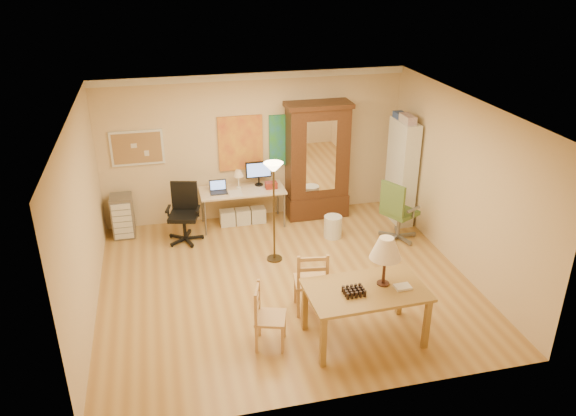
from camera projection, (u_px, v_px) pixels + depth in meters
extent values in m
plane|color=#A7743B|center=(286.00, 282.00, 8.54)|extent=(5.50, 5.50, 0.00)
cube|color=white|center=(253.00, 76.00, 9.61)|extent=(5.50, 0.08, 0.12)
cube|color=#A3824D|center=(137.00, 148.00, 9.66)|extent=(0.90, 0.04, 0.62)
cube|color=yellow|center=(241.00, 143.00, 10.06)|extent=(0.80, 0.04, 1.00)
cube|color=teal|center=(289.00, 140.00, 10.25)|extent=(0.75, 0.04, 0.95)
cube|color=olive|center=(366.00, 290.00, 7.02)|extent=(1.53, 0.95, 0.04)
cube|color=olive|center=(323.00, 342.00, 6.68)|extent=(0.07, 0.07, 0.71)
cube|color=olive|center=(427.00, 324.00, 7.00)|extent=(0.07, 0.07, 0.71)
cube|color=olive|center=(305.00, 306.00, 7.34)|extent=(0.07, 0.07, 0.71)
cube|color=olive|center=(400.00, 291.00, 7.67)|extent=(0.07, 0.07, 0.71)
cylinder|color=black|center=(383.00, 283.00, 7.11)|extent=(0.16, 0.16, 0.02)
cylinder|color=black|center=(384.00, 270.00, 7.03)|extent=(0.04, 0.04, 0.40)
cone|color=beige|center=(386.00, 248.00, 6.89)|extent=(0.40, 0.40, 0.28)
cube|color=silver|center=(403.00, 287.00, 7.02)|extent=(0.20, 0.16, 0.03)
cube|color=black|center=(354.00, 291.00, 6.88)|extent=(0.29, 0.23, 0.08)
cube|color=tan|center=(311.00, 281.00, 7.71)|extent=(0.50, 0.48, 0.04)
cube|color=tan|center=(322.00, 288.00, 7.99)|extent=(0.05, 0.05, 0.43)
cube|color=tan|center=(295.00, 289.00, 7.96)|extent=(0.05, 0.05, 0.43)
cube|color=tan|center=(326.00, 303.00, 7.67)|extent=(0.05, 0.05, 0.43)
cube|color=tan|center=(298.00, 304.00, 7.63)|extent=(0.05, 0.05, 0.43)
cube|color=tan|center=(327.00, 272.00, 7.46)|extent=(0.05, 0.05, 0.51)
cube|color=tan|center=(299.00, 273.00, 7.43)|extent=(0.05, 0.05, 0.51)
cube|color=tan|center=(313.00, 269.00, 7.42)|extent=(0.38, 0.08, 0.05)
cube|color=tan|center=(270.00, 318.00, 7.03)|extent=(0.48, 0.49, 0.04)
cube|color=tan|center=(282.00, 341.00, 6.96)|extent=(0.04, 0.04, 0.39)
cube|color=tan|center=(284.00, 324.00, 7.27)|extent=(0.04, 0.04, 0.39)
cube|color=tan|center=(257.00, 340.00, 6.98)|extent=(0.04, 0.04, 0.39)
cube|color=tan|center=(259.00, 323.00, 7.29)|extent=(0.04, 0.04, 0.39)
cube|color=tan|center=(256.00, 310.00, 6.79)|extent=(0.04, 0.04, 0.45)
cube|color=tan|center=(259.00, 295.00, 7.10)|extent=(0.04, 0.04, 0.45)
cube|color=tan|center=(257.00, 299.00, 6.93)|extent=(0.13, 0.33, 0.04)
cylinder|color=#41321A|center=(274.00, 259.00, 9.17)|extent=(0.25, 0.25, 0.03)
cylinder|color=#41321A|center=(274.00, 215.00, 8.84)|extent=(0.03, 0.03, 1.58)
cone|color=#FFE0A5|center=(273.00, 167.00, 8.50)|extent=(0.30, 0.30, 0.13)
cube|color=beige|center=(242.00, 190.00, 10.06)|extent=(1.52, 0.66, 0.03)
cylinder|color=slate|center=(205.00, 218.00, 9.81)|extent=(0.03, 0.03, 0.66)
cylinder|color=slate|center=(284.00, 211.00, 10.11)|extent=(0.03, 0.03, 0.66)
cylinder|color=slate|center=(202.00, 205.00, 10.31)|extent=(0.03, 0.03, 0.66)
cylinder|color=slate|center=(278.00, 198.00, 10.61)|extent=(0.03, 0.03, 0.66)
cube|color=black|center=(219.00, 192.00, 9.92)|extent=(0.30, 0.21, 0.02)
cube|color=black|center=(217.00, 184.00, 10.01)|extent=(0.30, 0.05, 0.20)
cube|color=black|center=(259.00, 170.00, 10.12)|extent=(0.47, 0.04, 0.30)
cone|color=beige|center=(238.00, 173.00, 10.01)|extent=(0.19, 0.19, 0.11)
cube|color=silver|center=(236.00, 193.00, 9.90)|extent=(0.24, 0.30, 0.01)
cube|color=maroon|center=(271.00, 185.00, 10.10)|extent=(0.21, 0.15, 0.11)
cube|color=white|center=(227.00, 218.00, 10.27)|extent=(0.27, 0.23, 0.28)
cube|color=white|center=(243.00, 216.00, 10.33)|extent=(0.27, 0.23, 0.28)
cube|color=silver|center=(258.00, 215.00, 10.39)|extent=(0.27, 0.23, 0.28)
cylinder|color=black|center=(185.00, 228.00, 9.65)|extent=(0.06, 0.06, 0.39)
cube|color=black|center=(184.00, 216.00, 9.56)|extent=(0.57, 0.56, 0.07)
cube|color=black|center=(185.00, 195.00, 9.63)|extent=(0.45, 0.16, 0.51)
cube|color=black|center=(168.00, 209.00, 9.50)|extent=(0.11, 0.30, 0.03)
cube|color=black|center=(198.00, 209.00, 9.50)|extent=(0.11, 0.30, 0.03)
cylinder|color=slate|center=(399.00, 225.00, 9.73)|extent=(0.06, 0.06, 0.42)
cube|color=#415C29|center=(400.00, 212.00, 9.63)|extent=(0.67, 0.67, 0.07)
cube|color=#415C29|center=(393.00, 199.00, 9.36)|extent=(0.27, 0.45, 0.55)
cube|color=slate|center=(414.00, 210.00, 9.38)|extent=(0.30, 0.18, 0.03)
cube|color=slate|center=(388.00, 200.00, 9.75)|extent=(0.30, 0.18, 0.03)
cube|color=slate|center=(123.00, 216.00, 9.81)|extent=(0.37, 0.42, 0.74)
cube|color=silver|center=(122.00, 221.00, 9.61)|extent=(0.32, 0.02, 0.64)
cube|color=#391D0F|center=(317.00, 162.00, 10.31)|extent=(1.10, 0.50, 2.10)
cube|color=#391D0F|center=(316.00, 203.00, 10.66)|extent=(1.14, 0.54, 0.42)
cube|color=white|center=(321.00, 157.00, 10.00)|extent=(0.55, 0.01, 1.30)
cube|color=#391D0F|center=(318.00, 105.00, 9.86)|extent=(1.18, 0.56, 0.08)
cube|color=white|center=(401.00, 172.00, 10.15)|extent=(0.29, 0.76, 1.90)
cube|color=#993333|center=(400.00, 200.00, 10.22)|extent=(0.17, 0.38, 0.23)
cube|color=#334C99|center=(398.00, 136.00, 10.05)|extent=(0.17, 0.27, 0.19)
cylinder|color=silver|center=(333.00, 227.00, 9.82)|extent=(0.31, 0.31, 0.39)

